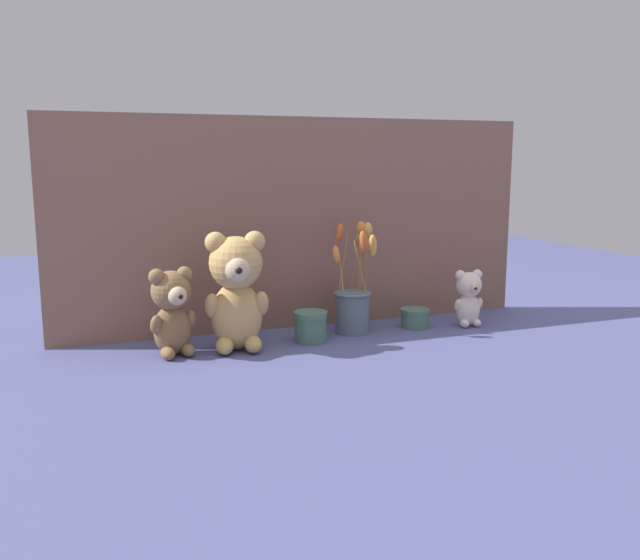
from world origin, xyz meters
TOP-DOWN VIEW (x-y plane):
  - ground_plane at (0.00, 0.00)m, footprint 4.00×4.00m
  - backdrop_wall at (0.00, 0.17)m, footprint 1.38×0.02m
  - teddy_bear_large at (-0.23, -0.01)m, footprint 0.16×0.15m
  - teddy_bear_medium at (-0.39, -0.01)m, footprint 0.12×0.11m
  - teddy_bear_small at (0.45, 0.00)m, footprint 0.09×0.08m
  - flower_vase at (0.11, 0.05)m, footprint 0.13×0.13m
  - decorative_tin_tall at (-0.03, 0.00)m, footprint 0.09×0.09m
  - decorative_tin_short at (0.30, 0.04)m, footprint 0.08×0.08m

SIDE VIEW (x-z plane):
  - ground_plane at x=0.00m, z-range 0.00..0.00m
  - decorative_tin_short at x=0.30m, z-range 0.00..0.05m
  - decorative_tin_tall at x=-0.03m, z-range 0.00..0.08m
  - teddy_bear_small at x=0.45m, z-range 0.00..0.17m
  - flower_vase at x=0.11m, z-range -0.06..0.25m
  - teddy_bear_medium at x=-0.39m, z-range 0.00..0.22m
  - teddy_bear_large at x=-0.23m, z-range 0.01..0.31m
  - backdrop_wall at x=0.00m, z-range 0.00..0.59m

